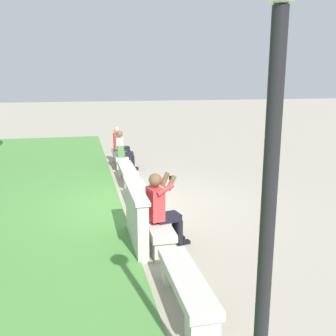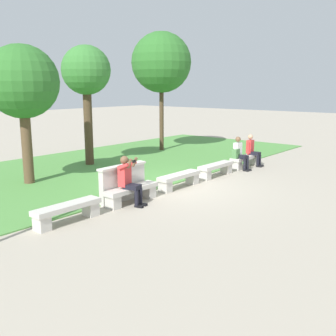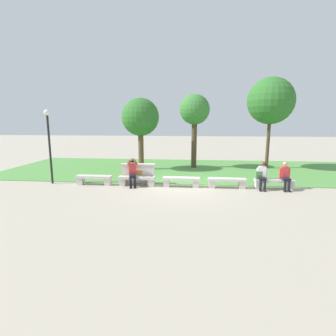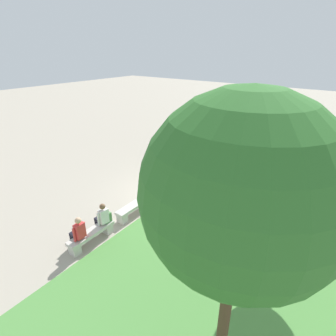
{
  "view_description": "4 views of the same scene",
  "coord_description": "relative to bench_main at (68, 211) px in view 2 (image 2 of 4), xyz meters",
  "views": [
    {
      "loc": [
        -8.56,
        1.22,
        2.89
      ],
      "look_at": [
        -0.58,
        -0.57,
        0.99
      ],
      "focal_mm": 42.0,
      "sensor_mm": 36.0,
      "label": 1
    },
    {
      "loc": [
        -9.41,
        -7.37,
        3.11
      ],
      "look_at": [
        -0.62,
        -0.06,
        0.74
      ],
      "focal_mm": 42.0,
      "sensor_mm": 36.0,
      "label": 2
    },
    {
      "loc": [
        0.55,
        -11.91,
        3.07
      ],
      "look_at": [
        -0.57,
        -0.48,
        0.97
      ],
      "focal_mm": 28.0,
      "sensor_mm": 36.0,
      "label": 3
    },
    {
      "loc": [
        8.36,
        6.28,
        6.05
      ],
      "look_at": [
        -0.31,
        -0.12,
        1.09
      ],
      "focal_mm": 28.0,
      "sensor_mm": 36.0,
      "label": 4
    }
  ],
  "objects": [
    {
      "name": "ground_plane",
      "position": [
        4.2,
        0.0,
        -0.29
      ],
      "size": [
        80.0,
        80.0,
        0.0
      ],
      "primitive_type": "plane",
      "color": "#A89E8C"
    },
    {
      "name": "grass_strip",
      "position": [
        4.2,
        4.38,
        -0.28
      ],
      "size": [
        22.13,
        8.0,
        0.03
      ],
      "primitive_type": "cube",
      "color": "#518E42",
      "rests_on": "ground"
    },
    {
      "name": "bench_main",
      "position": [
        0.0,
        0.0,
        0.0
      ],
      "size": [
        1.72,
        0.4,
        0.45
      ],
      "color": "beige",
      "rests_on": "ground"
    },
    {
      "name": "bench_near",
      "position": [
        2.1,
        0.0,
        0.0
      ],
      "size": [
        1.72,
        0.4,
        0.45
      ],
      "color": "beige",
      "rests_on": "ground"
    },
    {
      "name": "bench_mid",
      "position": [
        4.2,
        0.0,
        0.0
      ],
      "size": [
        1.72,
        0.4,
        0.45
      ],
      "color": "beige",
      "rests_on": "ground"
    },
    {
      "name": "bench_far",
      "position": [
        6.3,
        0.0,
        0.0
      ],
      "size": [
        1.72,
        0.4,
        0.45
      ],
      "color": "beige",
      "rests_on": "ground"
    },
    {
      "name": "bench_end",
      "position": [
        8.4,
        0.0,
        0.0
      ],
      "size": [
        1.72,
        0.4,
        0.45
      ],
      "color": "beige",
      "rests_on": "ground"
    },
    {
      "name": "backrest_wall_with_plaque",
      "position": [
        2.1,
        0.34,
        0.22
      ],
      "size": [
        1.63,
        0.24,
        1.01
      ],
      "color": "beige",
      "rests_on": "ground"
    },
    {
      "name": "person_photographer",
      "position": [
        1.92,
        -0.08,
        0.44
      ],
      "size": [
        0.53,
        0.77,
        1.32
      ],
      "color": "black",
      "rests_on": "ground"
    },
    {
      "name": "person_distant",
      "position": [
        7.84,
        -0.07,
        0.38
      ],
      "size": [
        0.48,
        0.69,
        1.26
      ],
      "color": "black",
      "rests_on": "ground"
    },
    {
      "name": "person_companion",
      "position": [
        8.84,
        -0.07,
        0.38
      ],
      "size": [
        0.48,
        0.68,
        1.26
      ],
      "color": "black",
      "rests_on": "ground"
    },
    {
      "name": "backpack",
      "position": [
        7.71,
        0.03,
        0.33
      ],
      "size": [
        0.28,
        0.24,
        0.43
      ],
      "color": "#4C7F47",
      "rests_on": "bench_end"
    },
    {
      "name": "tree_behind_wall",
      "position": [
        4.78,
        5.07,
        3.34
      ],
      "size": [
        1.91,
        1.91,
        4.7
      ],
      "color": "#4C3826",
      "rests_on": "ground"
    },
    {
      "name": "tree_left_background",
      "position": [
        1.49,
        4.1,
        2.93
      ],
      "size": [
        2.29,
        2.29,
        4.41
      ],
      "color": "brown",
      "rests_on": "ground"
    },
    {
      "name": "tree_right_background",
      "position": [
        9.44,
        5.23,
        3.94
      ],
      "size": [
        2.86,
        2.86,
        5.68
      ],
      "color": "#4C3826",
      "rests_on": "ground"
    }
  ]
}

